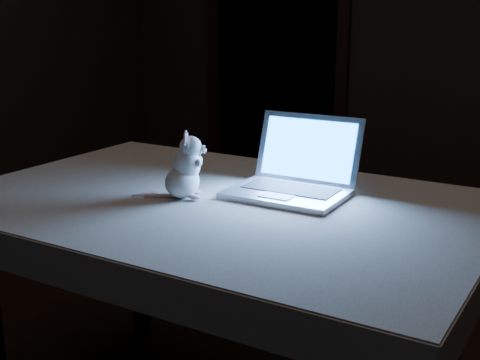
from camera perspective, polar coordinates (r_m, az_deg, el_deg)
The scene contains 6 objects.
back_wall at distance 4.28m, azimuth 17.40°, elevation 13.75°, with size 4.50×0.04×2.60m, color black.
doorway at distance 4.61m, azimuth 3.34°, elevation 11.51°, with size 1.06×0.36×2.13m, color black, non-canonical shape.
table at distance 2.06m, azimuth -1.85°, elevation -12.42°, with size 1.47×0.94×0.79m, color black, non-canonical shape.
tablecloth at distance 1.96m, azimuth -2.83°, elevation -2.92°, with size 1.57×1.05×0.11m, color beige, non-canonical shape.
laptop at distance 1.91m, azimuth 4.21°, elevation 1.89°, with size 0.34×0.30×0.23m, color silver, non-canonical shape.
plush_mouse at distance 1.91m, azimuth -5.19°, elevation 1.30°, with size 0.15×0.15×0.20m, color silver, non-canonical shape.
Camera 1 is at (0.75, -1.71, 1.34)m, focal length 48.00 mm.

